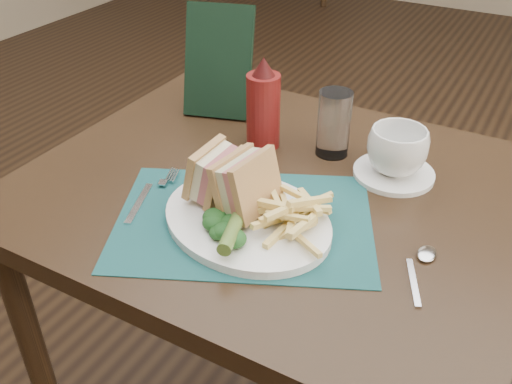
{
  "coord_description": "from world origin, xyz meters",
  "views": [
    {
      "loc": [
        0.4,
        -1.28,
        1.32
      ],
      "look_at": [
        0.02,
        -0.61,
        0.8
      ],
      "focal_mm": 40.0,
      "sensor_mm": 36.0,
      "label": 1
    }
  ],
  "objects_px": {
    "sandwich_half_b": "(236,179)",
    "drinking_glass": "(334,124)",
    "ketchup_bottle": "(263,103)",
    "plate": "(247,220)",
    "placemat": "(244,221)",
    "coffee_cup": "(397,151)",
    "table_main": "(272,325)",
    "sandwich_half_a": "(204,170)",
    "saucer": "(394,173)",
    "check_presenter": "(219,62)"
  },
  "relations": [
    {
      "from": "sandwich_half_b",
      "to": "drinking_glass",
      "type": "bearing_deg",
      "value": 85.66
    },
    {
      "from": "drinking_glass",
      "to": "ketchup_bottle",
      "type": "distance_m",
      "value": 0.14
    },
    {
      "from": "plate",
      "to": "sandwich_half_b",
      "type": "xyz_separation_m",
      "value": [
        -0.03,
        0.02,
        0.06
      ]
    },
    {
      "from": "placemat",
      "to": "coffee_cup",
      "type": "distance_m",
      "value": 0.31
    },
    {
      "from": "placemat",
      "to": "ketchup_bottle",
      "type": "bearing_deg",
      "value": 111.78
    },
    {
      "from": "table_main",
      "to": "ketchup_bottle",
      "type": "bearing_deg",
      "value": 127.64
    },
    {
      "from": "sandwich_half_a",
      "to": "saucer",
      "type": "height_order",
      "value": "sandwich_half_a"
    },
    {
      "from": "ketchup_bottle",
      "to": "check_presenter",
      "type": "distance_m",
      "value": 0.19
    },
    {
      "from": "table_main",
      "to": "drinking_glass",
      "type": "xyz_separation_m",
      "value": [
        0.05,
        0.15,
        0.44
      ]
    },
    {
      "from": "table_main",
      "to": "saucer",
      "type": "relative_size",
      "value": 6.0
    },
    {
      "from": "table_main",
      "to": "check_presenter",
      "type": "height_order",
      "value": "check_presenter"
    },
    {
      "from": "saucer",
      "to": "check_presenter",
      "type": "relative_size",
      "value": 0.62
    },
    {
      "from": "saucer",
      "to": "ketchup_bottle",
      "type": "xyz_separation_m",
      "value": [
        -0.27,
        -0.02,
        0.09
      ]
    },
    {
      "from": "sandwich_half_a",
      "to": "check_presenter",
      "type": "bearing_deg",
      "value": 118.02
    },
    {
      "from": "ketchup_bottle",
      "to": "check_presenter",
      "type": "xyz_separation_m",
      "value": [
        -0.16,
        0.09,
        0.02
      ]
    },
    {
      "from": "sandwich_half_a",
      "to": "drinking_glass",
      "type": "distance_m",
      "value": 0.29
    },
    {
      "from": "sandwich_half_a",
      "to": "check_presenter",
      "type": "relative_size",
      "value": 0.39
    },
    {
      "from": "table_main",
      "to": "ketchup_bottle",
      "type": "xyz_separation_m",
      "value": [
        -0.09,
        0.11,
        0.47
      ]
    },
    {
      "from": "placemat",
      "to": "ketchup_bottle",
      "type": "height_order",
      "value": "ketchup_bottle"
    },
    {
      "from": "sandwich_half_b",
      "to": "saucer",
      "type": "distance_m",
      "value": 0.32
    },
    {
      "from": "table_main",
      "to": "coffee_cup",
      "type": "bearing_deg",
      "value": 35.01
    },
    {
      "from": "sandwich_half_b",
      "to": "saucer",
      "type": "height_order",
      "value": "sandwich_half_b"
    },
    {
      "from": "coffee_cup",
      "to": "check_presenter",
      "type": "xyz_separation_m",
      "value": [
        -0.43,
        0.08,
        0.06
      ]
    },
    {
      "from": "sandwich_half_a",
      "to": "check_presenter",
      "type": "xyz_separation_m",
      "value": [
        -0.17,
        0.32,
        0.05
      ]
    },
    {
      "from": "sandwich_half_b",
      "to": "drinking_glass",
      "type": "xyz_separation_m",
      "value": [
        0.06,
        0.27,
        -0.0
      ]
    },
    {
      "from": "drinking_glass",
      "to": "placemat",
      "type": "bearing_deg",
      "value": -97.57
    },
    {
      "from": "placemat",
      "to": "saucer",
      "type": "bearing_deg",
      "value": 56.44
    },
    {
      "from": "sandwich_half_b",
      "to": "coffee_cup",
      "type": "bearing_deg",
      "value": 59.92
    },
    {
      "from": "table_main",
      "to": "check_presenter",
      "type": "relative_size",
      "value": 3.74
    },
    {
      "from": "plate",
      "to": "placemat",
      "type": "bearing_deg",
      "value": 164.89
    },
    {
      "from": "check_presenter",
      "to": "drinking_glass",
      "type": "bearing_deg",
      "value": -27.04
    },
    {
      "from": "placemat",
      "to": "sandwich_half_b",
      "type": "xyz_separation_m",
      "value": [
        -0.02,
        0.01,
        0.07
      ]
    },
    {
      "from": "sandwich_half_b",
      "to": "check_presenter",
      "type": "height_order",
      "value": "check_presenter"
    },
    {
      "from": "coffee_cup",
      "to": "drinking_glass",
      "type": "relative_size",
      "value": 0.84
    },
    {
      "from": "saucer",
      "to": "ketchup_bottle",
      "type": "bearing_deg",
      "value": -176.75
    },
    {
      "from": "table_main",
      "to": "ketchup_bottle",
      "type": "distance_m",
      "value": 0.49
    },
    {
      "from": "drinking_glass",
      "to": "table_main",
      "type": "bearing_deg",
      "value": -107.74
    },
    {
      "from": "sandwich_half_b",
      "to": "check_presenter",
      "type": "relative_size",
      "value": 0.44
    },
    {
      "from": "sandwich_half_b",
      "to": "placemat",
      "type": "bearing_deg",
      "value": -21.53
    },
    {
      "from": "sandwich_half_b",
      "to": "coffee_cup",
      "type": "relative_size",
      "value": 0.96
    },
    {
      "from": "sandwich_half_a",
      "to": "sandwich_half_b",
      "type": "height_order",
      "value": "sandwich_half_b"
    },
    {
      "from": "sandwich_half_a",
      "to": "plate",
      "type": "bearing_deg",
      "value": -13.25
    },
    {
      "from": "placemat",
      "to": "check_presenter",
      "type": "relative_size",
      "value": 1.75
    },
    {
      "from": "coffee_cup",
      "to": "placemat",
      "type": "bearing_deg",
      "value": -123.56
    },
    {
      "from": "table_main",
      "to": "sandwich_half_a",
      "type": "xyz_separation_m",
      "value": [
        -0.08,
        -0.11,
        0.44
      ]
    },
    {
      "from": "ketchup_bottle",
      "to": "drinking_glass",
      "type": "bearing_deg",
      "value": 15.6
    },
    {
      "from": "coffee_cup",
      "to": "ketchup_bottle",
      "type": "bearing_deg",
      "value": -176.75
    },
    {
      "from": "placemat",
      "to": "coffee_cup",
      "type": "xyz_separation_m",
      "value": [
        0.17,
        0.26,
        0.05
      ]
    },
    {
      "from": "plate",
      "to": "check_presenter",
      "type": "bearing_deg",
      "value": 144.25
    },
    {
      "from": "sandwich_half_a",
      "to": "coffee_cup",
      "type": "height_order",
      "value": "sandwich_half_a"
    }
  ]
}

